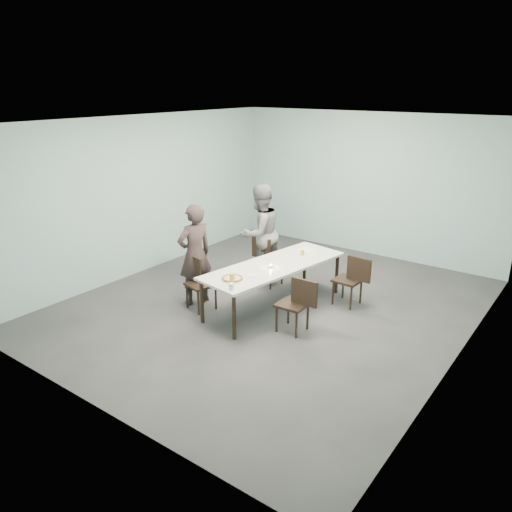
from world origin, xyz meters
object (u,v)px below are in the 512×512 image
Objects in this scene: diner_far at (260,233)px; beer_glass at (232,279)px; chair_near_left at (198,279)px; diner_near at (195,254)px; pizza at (232,278)px; side_plate at (251,275)px; tealight at (271,266)px; table at (274,268)px; chair_far_right at (352,277)px; water_tumbler at (231,287)px; amber_tumbler at (302,252)px; chair_near_right at (297,301)px; chair_far_left at (266,258)px.

beer_glass is at bearing 36.68° from diner_far.
chair_near_left is 0.41m from diner_near.
diner_far is 5.34× the size of pizza.
tealight is (0.05, 0.46, 0.02)m from side_plate.
diner_far is at bearing 136.39° from table.
chair_near_left is at bearing 9.22° from diner_far.
side_plate is (-1.02, -1.43, 0.25)m from chair_far_right.
pizza is 1.89× the size of side_plate.
amber_tumbler is (0.02, 1.91, -0.01)m from water_tumbler.
chair_near_right is 0.84m from side_plate.
tealight reaches higher than pizza.
tealight is at bearing 84.89° from beer_glass.
chair_far_right is 4.83× the size of side_plate.
beer_glass is at bearing 126.29° from water_tumbler.
diner_near is (-2.18, -1.44, 0.36)m from chair_far_right.
beer_glass is 1.67× the size of water_tumbler.
chair_near_right is 15.54× the size of tealight.
beer_glass is at bearing -65.88° from chair_far_left.
pizza is (0.79, -1.80, -0.14)m from diner_far.
chair_near_left is 10.88× the size of amber_tumbler.
chair_near_left is 1.84m from amber_tumbler.
chair_near_right is at bearing 31.09° from beer_glass.
side_plate is (-0.79, -0.08, 0.25)m from chair_near_right.
water_tumbler is at bearing -53.71° from beer_glass.
chair_far_right is at bearing 5.61° from chair_far_left.
amber_tumbler is at bearing 151.27° from diner_near.
pizza is at bearing 128.02° from beer_glass.
chair_near_right reaches higher than table.
beer_glass reaches higher than amber_tumbler.
side_plate is (0.70, -1.38, 0.25)m from chair_far_left.
chair_far_right reaches higher than amber_tumbler.
amber_tumbler is (-0.90, -0.13, 0.29)m from chair_far_right.
beer_glass is at bearing -92.34° from table.
table is at bearing 81.70° from pizza.
pizza is 6.07× the size of tealight.
tealight is at bearing -29.18° from chair_near_right.
diner_near reaches higher than beer_glass.
pizza is at bearing 35.68° from diner_far.
amber_tumbler is (1.11, 1.44, 0.29)m from chair_near_left.
table is 7.97× the size of pizza.
beer_glass reaches higher than water_tumbler.
water_tumbler is (0.09, -1.22, 0.10)m from table.
beer_glass is (-0.83, -0.50, 0.32)m from chair_near_right.
water_tumbler is (0.10, -0.60, 0.04)m from side_plate.
tealight is 0.84m from amber_tumbler.
chair_near_left reaches higher than tealight.
chair_near_left is 1.05m from beer_glass.
diner_near is at bearing -179.72° from side_plate.
chair_far_right is at bearing -101.21° from chair_near_right.
amber_tumbler is at bearing -1.53° from chair_far_left.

